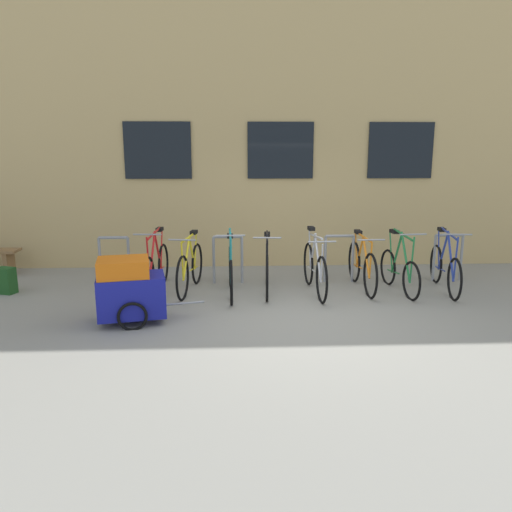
{
  "coord_description": "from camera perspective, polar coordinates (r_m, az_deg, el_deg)",
  "views": [
    {
      "loc": [
        -0.92,
        -6.6,
        2.31
      ],
      "look_at": [
        -0.55,
        1.6,
        0.55
      ],
      "focal_mm": 34.21,
      "sensor_mm": 36.0,
      "label": 1
    }
  ],
  "objects": [
    {
      "name": "bicycle_teal",
      "position": [
        8.05,
        -2.98,
        -1.74
      ],
      "size": [
        0.44,
        1.81,
        1.1
      ],
      "color": "black",
      "rests_on": "ground"
    },
    {
      "name": "bicycle_yellow",
      "position": [
        8.3,
        -7.7,
        -1.38
      ],
      "size": [
        0.44,
        1.75,
        1.0
      ],
      "color": "black",
      "rests_on": "ground"
    },
    {
      "name": "bike_trailer",
      "position": [
        6.91,
        -14.53,
        -3.82
      ],
      "size": [
        1.48,
        0.77,
        0.92
      ],
      "color": "navy",
      "rests_on": "ground"
    },
    {
      "name": "bicycle_green",
      "position": [
        8.54,
        16.4,
        -1.56
      ],
      "size": [
        0.44,
        1.6,
        1.08
      ],
      "color": "black",
      "rests_on": "ground"
    },
    {
      "name": "bicycle_orange",
      "position": [
        8.54,
        12.28,
        -1.15
      ],
      "size": [
        0.44,
        1.8,
        0.98
      ],
      "color": "black",
      "rests_on": "ground"
    },
    {
      "name": "bike_rack",
      "position": [
        8.73,
        3.26,
        0.21
      ],
      "size": [
        6.55,
        0.05,
        0.87
      ],
      "color": "gray",
      "rests_on": "ground"
    },
    {
      "name": "backpack",
      "position": [
        9.09,
        -27.18,
        -2.57
      ],
      "size": [
        0.33,
        0.28,
        0.44
      ],
      "primitive_type": "cube",
      "rotation": [
        0.0,
        0.0,
        -0.34
      ],
      "color": "#1E4C1E",
      "rests_on": "ground"
    },
    {
      "name": "bicycle_red",
      "position": [
        8.36,
        -11.57,
        -1.38
      ],
      "size": [
        0.44,
        1.81,
        1.09
      ],
      "color": "black",
      "rests_on": "ground"
    },
    {
      "name": "bicycle_blue",
      "position": [
        8.86,
        21.22,
        -1.29
      ],
      "size": [
        0.44,
        1.78,
        1.08
      ],
      "color": "black",
      "rests_on": "ground"
    },
    {
      "name": "storefront_building",
      "position": [
        13.48,
        1.42,
        16.5
      ],
      "size": [
        28.0,
        7.26,
        6.7
      ],
      "color": "tan",
      "rests_on": "ground"
    },
    {
      "name": "bicycle_black",
      "position": [
        8.21,
        1.29,
        -1.38
      ],
      "size": [
        0.44,
        1.8,
        1.03
      ],
      "color": "black",
      "rests_on": "ground"
    },
    {
      "name": "ground_plane",
      "position": [
        7.05,
        5.12,
        -7.09
      ],
      "size": [
        42.0,
        42.0,
        0.0
      ],
      "primitive_type": "plane",
      "color": "gray"
    },
    {
      "name": "bicycle_silver",
      "position": [
        8.19,
        6.87,
        -1.46
      ],
      "size": [
        0.44,
        1.85,
        1.08
      ],
      "color": "black",
      "rests_on": "ground"
    }
  ]
}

